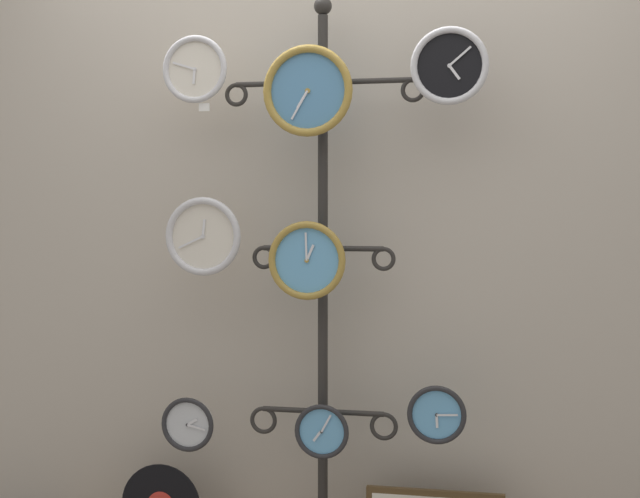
# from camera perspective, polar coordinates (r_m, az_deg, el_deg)

# --- Properties ---
(shop_wall) EXTENTS (4.40, 0.04, 2.80)m
(shop_wall) POSITION_cam_1_polar(r_m,az_deg,el_deg) (3.40, 0.73, 3.82)
(shop_wall) COLOR #BCB2A3
(shop_wall) RESTS_ON ground_plane
(display_stand) EXTENTS (0.74, 0.35, 2.09)m
(display_stand) POSITION_cam_1_polar(r_m,az_deg,el_deg) (3.30, 0.18, -7.88)
(display_stand) COLOR #282623
(display_stand) RESTS_ON ground_plane
(clock_top_left) EXTENTS (0.25, 0.04, 0.25)m
(clock_top_left) POSITION_cam_1_polar(r_m,az_deg,el_deg) (3.33, -7.99, 11.31)
(clock_top_left) COLOR silver
(clock_top_center) EXTENTS (0.32, 0.04, 0.32)m
(clock_top_center) POSITION_cam_1_polar(r_m,az_deg,el_deg) (3.19, -0.78, 10.09)
(clock_top_center) COLOR #4C84B2
(clock_top_right) EXTENTS (0.27, 0.04, 0.27)m
(clock_top_right) POSITION_cam_1_polar(r_m,az_deg,el_deg) (3.11, 8.29, 11.52)
(clock_top_right) COLOR black
(clock_middle_left) EXTENTS (0.29, 0.04, 0.29)m
(clock_middle_left) POSITION_cam_1_polar(r_m,az_deg,el_deg) (3.27, -7.47, 0.81)
(clock_middle_left) COLOR silver
(clock_middle_center) EXTENTS (0.28, 0.04, 0.28)m
(clock_middle_center) POSITION_cam_1_polar(r_m,az_deg,el_deg) (3.17, -0.83, -0.74)
(clock_middle_center) COLOR #60A8DB
(clock_bottom_left) EXTENTS (0.20, 0.04, 0.20)m
(clock_bottom_left) POSITION_cam_1_polar(r_m,az_deg,el_deg) (3.38, -8.44, -11.03)
(clock_bottom_left) COLOR silver
(clock_bottom_center) EXTENTS (0.20, 0.04, 0.20)m
(clock_bottom_center) POSITION_cam_1_polar(r_m,az_deg,el_deg) (3.25, 0.13, -11.58)
(clock_bottom_center) COLOR #60A8DB
(clock_bottom_right) EXTENTS (0.21, 0.04, 0.21)m
(clock_bottom_right) POSITION_cam_1_polar(r_m,az_deg,el_deg) (3.16, 7.49, -10.46)
(clock_bottom_right) COLOR #60A8DB
(price_tag_upper) EXTENTS (0.04, 0.00, 0.03)m
(price_tag_upper) POSITION_cam_1_polar(r_m,az_deg,el_deg) (3.30, -7.43, 8.99)
(price_tag_upper) COLOR white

